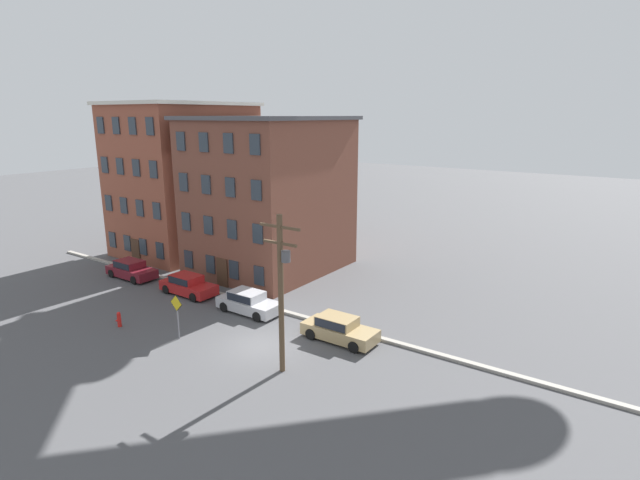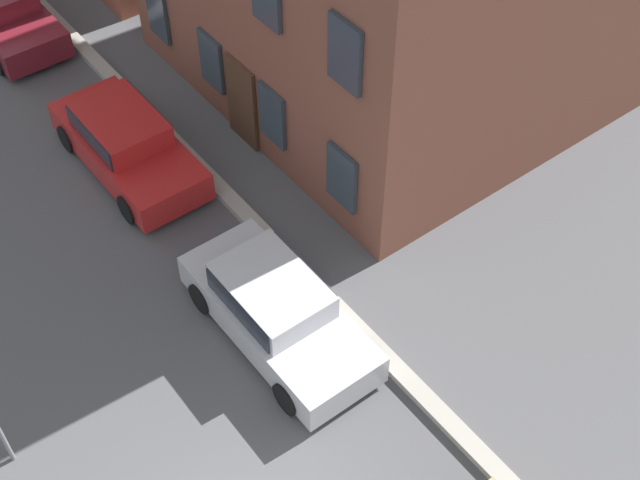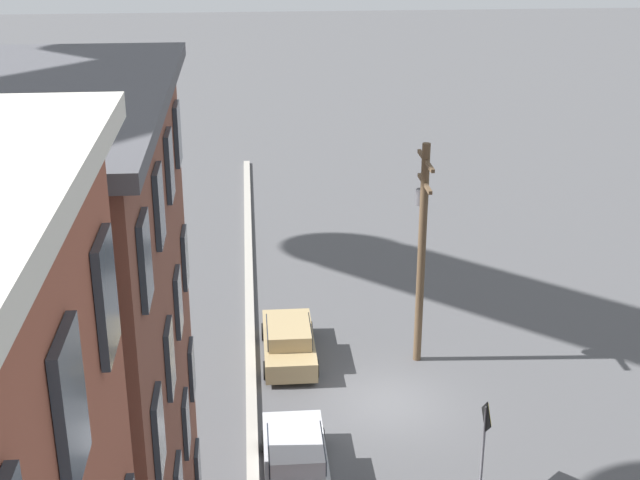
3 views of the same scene
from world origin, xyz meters
name	(u,v)px [view 2 (image 2 of 3)]	position (x,y,z in m)	size (l,w,h in m)	color
kerb_strip	(463,437)	(0.00, 4.50, 0.08)	(56.00, 0.36, 0.16)	#9E998E
car_maroon	(1,10)	(-16.52, 3.26, 0.75)	(4.40, 1.92, 1.43)	maroon
car_red	(126,141)	(-9.89, 3.32, 0.75)	(4.40, 1.92, 1.43)	#B21E1E
car_silver	(276,308)	(-3.94, 3.26, 0.75)	(4.40, 1.92, 1.43)	#B7B7BC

